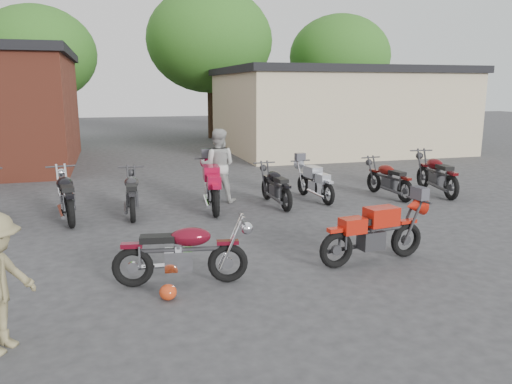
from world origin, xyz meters
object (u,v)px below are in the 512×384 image
object	(u,v)px
sportbike	(375,230)
row_bike_8	(436,172)
row_bike_6	(315,180)
row_bike_7	(388,177)
row_bike_2	(66,193)
vintage_motorcycle	(183,249)
row_bike_4	(212,184)
person_light	(218,166)
row_bike_5	(276,184)
helmet	(168,292)
row_bike_3	(132,191)

from	to	relation	value
sportbike	row_bike_8	world-z (taller)	row_bike_8
row_bike_6	row_bike_7	distance (m)	2.05
row_bike_8	row_bike_2	bearing A→B (deg)	97.92
vintage_motorcycle	row_bike_4	size ratio (longest dim) A/B	0.90
sportbike	row_bike_6	world-z (taller)	sportbike
sportbike	row_bike_7	xyz separation A→B (m)	(2.94, 4.47, -0.02)
person_light	row_bike_5	xyz separation A→B (m)	(1.29, -0.79, -0.40)
person_light	row_bike_4	xyz separation A→B (m)	(-0.31, -0.73, -0.31)
person_light	vintage_motorcycle	bearing A→B (deg)	91.73
person_light	row_bike_4	bearing A→B (deg)	86.23
vintage_motorcycle	row_bike_8	xyz separation A→B (m)	(7.64, 4.53, 0.06)
helmet	row_bike_6	world-z (taller)	row_bike_6
person_light	row_bike_6	world-z (taller)	person_light
sportbike	row_bike_8	bearing A→B (deg)	38.51
row_bike_3	row_bike_4	bearing A→B (deg)	-87.48
sportbike	row_bike_3	bearing A→B (deg)	123.43
row_bike_4	row_bike_3	bearing A→B (deg)	96.02
row_bike_2	row_bike_3	world-z (taller)	row_bike_2
helmet	row_bike_6	size ratio (longest dim) A/B	0.14
row_bike_4	person_light	bearing A→B (deg)	-17.06
person_light	row_bike_3	distance (m)	2.34
row_bike_2	vintage_motorcycle	bearing A→B (deg)	-165.87
row_bike_5	row_bike_8	size ratio (longest dim) A/B	0.88
person_light	row_bike_6	distance (m)	2.55
vintage_motorcycle	helmet	xyz separation A→B (m)	(-0.29, -0.49, -0.45)
vintage_motorcycle	row_bike_6	world-z (taller)	vintage_motorcycle
person_light	sportbike	bearing A→B (deg)	126.01
row_bike_5	row_bike_6	distance (m)	1.21
helmet	row_bike_3	world-z (taller)	row_bike_3
row_bike_2	row_bike_4	distance (m)	3.30
person_light	row_bike_8	xyz separation A→B (m)	(5.98, -0.74, -0.32)
row_bike_2	person_light	bearing A→B (deg)	-87.17
person_light	row_bike_5	bearing A→B (deg)	167.83
sportbike	row_bike_2	xyz separation A→B (m)	(-5.18, 4.41, 0.04)
vintage_motorcycle	row_bike_4	xyz separation A→B (m)	(1.35, 4.54, 0.07)
helmet	row_bike_6	bearing A→B (deg)	50.04
row_bike_5	row_bike_7	bearing A→B (deg)	-91.17
row_bike_3	row_bike_6	bearing A→B (deg)	-84.57
row_bike_2	row_bike_7	size ratio (longest dim) A/B	1.11
vintage_motorcycle	sportbike	xyz separation A→B (m)	(3.23, 0.09, 0.00)
row_bike_3	row_bike_8	bearing A→B (deg)	-87.62
row_bike_3	row_bike_8	size ratio (longest dim) A/B	0.90
vintage_motorcycle	person_light	size ratio (longest dim) A/B	1.03
helmet	row_bike_5	xyz separation A→B (m)	(3.25, 4.98, 0.43)
vintage_motorcycle	row_bike_7	distance (m)	7.67
helmet	row_bike_4	xyz separation A→B (m)	(1.64, 5.03, 0.51)
helmet	row_bike_2	xyz separation A→B (m)	(-1.66, 4.99, 0.49)
helmet	row_bike_2	size ratio (longest dim) A/B	0.12
row_bike_3	row_bike_7	bearing A→B (deg)	-87.41
vintage_motorcycle	row_bike_5	distance (m)	5.37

